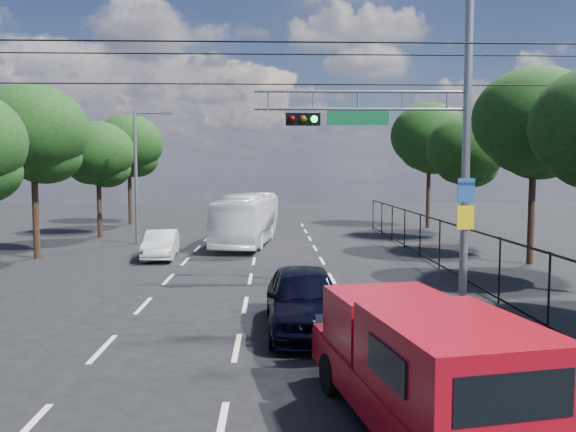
{
  "coord_description": "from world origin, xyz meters",
  "views": [
    {
      "loc": [
        0.8,
        -8.38,
        4.0
      ],
      "look_at": [
        1.22,
        6.12,
        2.8
      ],
      "focal_mm": 35.0,
      "sensor_mm": 36.0,
      "label": 1
    }
  ],
  "objects_px": {
    "white_bus": "(248,219)",
    "navy_hatchback": "(304,299)",
    "signal_mast": "(426,127)",
    "white_van": "(161,244)",
    "red_pickup": "(419,363)"
  },
  "relations": [
    {
      "from": "white_bus",
      "to": "navy_hatchback",
      "type": "bearing_deg",
      "value": -75.87
    },
    {
      "from": "signal_mast",
      "to": "white_van",
      "type": "distance_m",
      "value": 13.88
    },
    {
      "from": "red_pickup",
      "to": "white_bus",
      "type": "xyz_separation_m",
      "value": [
        -3.54,
        22.13,
        0.28
      ]
    },
    {
      "from": "navy_hatchback",
      "to": "signal_mast",
      "type": "bearing_deg",
      "value": 34.45
    },
    {
      "from": "red_pickup",
      "to": "white_van",
      "type": "xyz_separation_m",
      "value": [
        -7.27,
        17.12,
        -0.44
      ]
    },
    {
      "from": "white_van",
      "to": "navy_hatchback",
      "type": "bearing_deg",
      "value": -67.69
    },
    {
      "from": "red_pickup",
      "to": "white_van",
      "type": "relative_size",
      "value": 1.48
    },
    {
      "from": "white_bus",
      "to": "signal_mast",
      "type": "bearing_deg",
      "value": -60.59
    },
    {
      "from": "navy_hatchback",
      "to": "white_bus",
      "type": "height_order",
      "value": "white_bus"
    },
    {
      "from": "signal_mast",
      "to": "red_pickup",
      "type": "bearing_deg",
      "value": -105.48
    },
    {
      "from": "signal_mast",
      "to": "white_bus",
      "type": "xyz_separation_m",
      "value": [
        -5.8,
        14.0,
        -3.9
      ]
    },
    {
      "from": "red_pickup",
      "to": "navy_hatchback",
      "type": "relative_size",
      "value": 1.21
    },
    {
      "from": "signal_mast",
      "to": "white_bus",
      "type": "relative_size",
      "value": 0.98
    },
    {
      "from": "red_pickup",
      "to": "navy_hatchback",
      "type": "xyz_separation_m",
      "value": [
        -1.44,
        5.5,
        -0.28
      ]
    },
    {
      "from": "signal_mast",
      "to": "red_pickup",
      "type": "relative_size",
      "value": 1.68
    }
  ]
}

